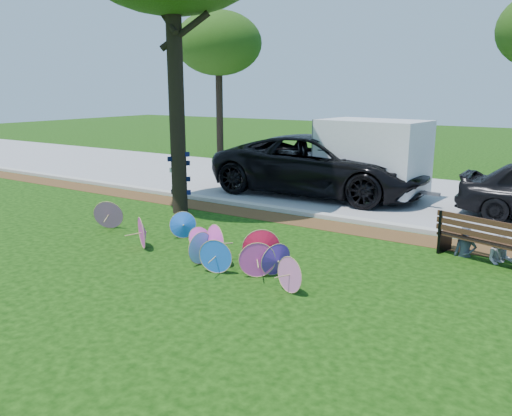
{
  "coord_description": "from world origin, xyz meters",
  "views": [
    {
      "loc": [
        6.45,
        -7.36,
        3.55
      ],
      "look_at": [
        0.5,
        2.0,
        0.9
      ],
      "focal_mm": 35.0,
      "sensor_mm": 36.0,
      "label": 1
    }
  ],
  "objects_px": {
    "black_van": "(320,165)",
    "person_left": "(467,228)",
    "parasol_pile": "(208,243)",
    "cargo_trailer": "(372,156)",
    "park_bench": "(484,238)",
    "person_right": "(503,236)"
  },
  "relations": [
    {
      "from": "black_van",
      "to": "person_left",
      "type": "xyz_separation_m",
      "value": [
        5.55,
        -4.32,
        -0.37
      ]
    },
    {
      "from": "cargo_trailer",
      "to": "person_right",
      "type": "relative_size",
      "value": 2.83
    },
    {
      "from": "black_van",
      "to": "cargo_trailer",
      "type": "height_order",
      "value": "cargo_trailer"
    },
    {
      "from": "parasol_pile",
      "to": "cargo_trailer",
      "type": "bearing_deg",
      "value": 83.81
    },
    {
      "from": "black_van",
      "to": "cargo_trailer",
      "type": "xyz_separation_m",
      "value": [
        1.78,
        0.16,
        0.44
      ]
    },
    {
      "from": "parasol_pile",
      "to": "person_left",
      "type": "distance_m",
      "value": 5.58
    },
    {
      "from": "cargo_trailer",
      "to": "person_left",
      "type": "distance_m",
      "value": 5.91
    },
    {
      "from": "parasol_pile",
      "to": "park_bench",
      "type": "height_order",
      "value": "park_bench"
    },
    {
      "from": "black_van",
      "to": "park_bench",
      "type": "height_order",
      "value": "black_van"
    },
    {
      "from": "park_bench",
      "to": "person_left",
      "type": "xyz_separation_m",
      "value": [
        -0.35,
        0.05,
        0.15
      ]
    },
    {
      "from": "cargo_trailer",
      "to": "person_right",
      "type": "bearing_deg",
      "value": -38.2
    },
    {
      "from": "person_left",
      "to": "person_right",
      "type": "relative_size",
      "value": 1.1
    },
    {
      "from": "person_left",
      "to": "person_right",
      "type": "bearing_deg",
      "value": -13.83
    },
    {
      "from": "parasol_pile",
      "to": "person_right",
      "type": "relative_size",
      "value": 5.82
    },
    {
      "from": "cargo_trailer",
      "to": "person_left",
      "type": "bearing_deg",
      "value": -43.06
    },
    {
      "from": "parasol_pile",
      "to": "cargo_trailer",
      "type": "height_order",
      "value": "cargo_trailer"
    },
    {
      "from": "parasol_pile",
      "to": "park_bench",
      "type": "xyz_separation_m",
      "value": [
        4.95,
        3.1,
        0.12
      ]
    },
    {
      "from": "person_right",
      "to": "cargo_trailer",
      "type": "bearing_deg",
      "value": 123.18
    },
    {
      "from": "park_bench",
      "to": "person_right",
      "type": "distance_m",
      "value": 0.37
    },
    {
      "from": "cargo_trailer",
      "to": "black_van",
      "type": "bearing_deg",
      "value": -167.82
    },
    {
      "from": "black_van",
      "to": "person_left",
      "type": "height_order",
      "value": "black_van"
    },
    {
      "from": "parasol_pile",
      "to": "person_right",
      "type": "height_order",
      "value": "person_right"
    }
  ]
}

